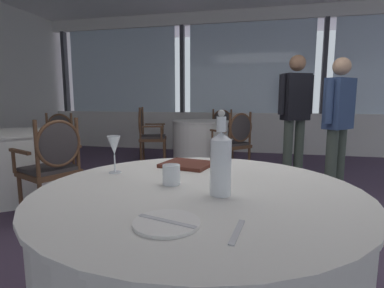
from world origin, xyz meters
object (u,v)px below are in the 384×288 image
dining_chair_1_1 (56,139)px  water_bottle (221,161)px  side_plate (165,223)px  dining_chair_0_1 (220,128)px  wine_glass (114,146)px  dining_chair_0_2 (148,131)px  dining_chair_1_0 (53,161)px  diner_person_0 (295,110)px  dining_chair_0_0 (235,138)px  water_tumbler (171,175)px  menu_book (187,164)px  diner_person_1 (338,118)px

dining_chair_1_1 → water_bottle: bearing=39.8°
side_plate → dining_chair_0_1: size_ratio=0.22×
dining_chair_1_1 → wine_glass: bearing=35.9°
dining_chair_0_1 → dining_chair_0_2: dining_chair_0_2 is taller
wine_glass → dining_chair_1_0: size_ratio=0.20×
wine_glass → side_plate: bearing=-51.1°
diner_person_0 → dining_chair_0_1: bearing=8.1°
dining_chair_0_2 → water_bottle: bearing=-80.8°
dining_chair_0_2 → diner_person_0: 2.52m
dining_chair_0_0 → dining_chair_0_2: (-1.58, 0.39, 0.03)m
dining_chair_1_0 → diner_person_0: size_ratio=0.55×
water_tumbler → menu_book: bearing=93.1°
side_plate → dining_chair_1_0: bearing=135.4°
water_tumbler → dining_chair_0_0: bearing=90.0°
side_plate → menu_book: size_ratio=0.79×
side_plate → wine_glass: 0.74m
dining_chair_0_2 → side_plate: bearing=-84.0°
side_plate → menu_book: bearing=99.1°
diner_person_1 → menu_book: bearing=-78.0°
side_plate → diner_person_1: 3.26m
diner_person_0 → wine_glass: bearing=130.1°
menu_book → dining_chair_0_1: size_ratio=0.28×
water_bottle → side_plate: bearing=-111.2°
water_bottle → diner_person_1: (1.04, 2.72, 0.02)m
water_tumbler → dining_chair_1_0: bearing=142.0°
side_plate → menu_book: 0.81m
wine_glass → dining_chair_0_2: 3.83m
dining_chair_0_0 → dining_chair_0_2: size_ratio=0.95×
menu_book → dining_chair_0_2: bearing=127.5°
water_bottle → diner_person_1: bearing=69.1°
diner_person_0 → dining_chair_1_0: bearing=100.8°
wine_glass → menu_book: 0.42m
water_tumbler → side_plate: bearing=-75.7°
water_bottle → dining_chair_0_2: water_bottle is taller
diner_person_1 → side_plate: bearing=-69.0°
dining_chair_1_1 → diner_person_0: diner_person_0 is taller
dining_chair_1_0 → dining_chair_0_2: bearing=-65.8°
dining_chair_1_0 → diner_person_1: diner_person_1 is taller
water_bottle → water_tumbler: size_ratio=3.80×
menu_book → diner_person_0: (0.86, 2.81, 0.23)m
dining_chair_0_1 → diner_person_0: size_ratio=0.54×
diner_person_1 → diner_person_0: bearing=168.7°
dining_chair_0_1 → diner_person_1: diner_person_1 is taller
dining_chair_1_1 → diner_person_1: 3.90m
dining_chair_1_0 → dining_chair_1_1: bearing=-29.9°
dining_chair_1_1 → dining_chair_0_1: bearing=130.2°
menu_book → dining_chair_1_0: 1.77m
water_bottle → dining_chair_0_1: (-0.68, 5.02, -0.35)m
side_plate → dining_chair_1_0: (-1.67, 1.64, -0.21)m
side_plate → dining_chair_0_2: 4.51m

